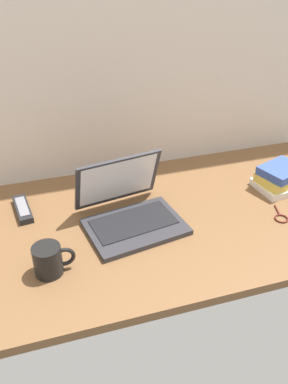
% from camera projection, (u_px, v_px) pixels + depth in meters
% --- Properties ---
extents(desk, '(1.60, 0.76, 0.03)m').
position_uv_depth(desk, '(155.00, 223.00, 1.41)').
color(desk, brown).
rests_on(desk, ground).
extents(laptop, '(0.35, 0.33, 0.21)m').
position_uv_depth(laptop, '(129.00, 210.00, 1.37)').
color(laptop, '#2D2D33').
rests_on(laptop, desk).
extents(coffee_mug, '(0.12, 0.08, 0.09)m').
position_uv_depth(coffee_mug, '(49.00, 260.00, 1.17)').
color(coffee_mug, black).
rests_on(coffee_mug, desk).
extents(remote_control_near, '(0.06, 0.16, 0.02)m').
position_uv_depth(remote_control_near, '(23.00, 209.00, 1.44)').
color(remote_control_near, black).
rests_on(remote_control_near, desk).
extents(book_stack, '(0.18, 0.16, 0.09)m').
position_uv_depth(book_stack, '(280.00, 178.00, 1.55)').
color(book_stack, silver).
rests_on(book_stack, desk).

